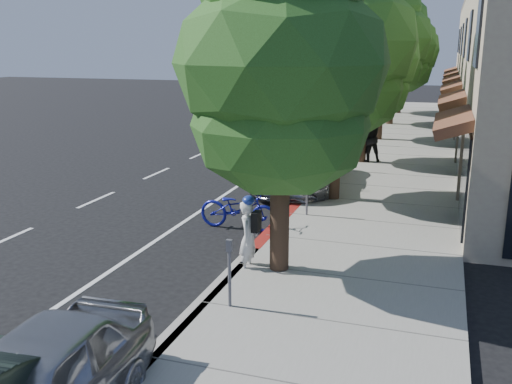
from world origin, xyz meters
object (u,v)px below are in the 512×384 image
at_px(street_tree_4, 394,46).
at_px(dark_suv_far, 355,107).
at_px(street_tree_0, 281,69).
at_px(cyclist, 249,237).
at_px(pedestrian, 369,138).
at_px(street_tree_3, 383,41).
at_px(street_tree_2, 365,60).
at_px(street_tree_5, 401,52).
at_px(silver_suv, 299,166).
at_px(street_tree_1, 338,45).
at_px(bicycle, 239,208).
at_px(white_pickup, 343,114).
at_px(dark_sedan, 322,132).

relative_size(street_tree_4, dark_suv_far, 1.56).
bearing_deg(street_tree_0, cyclist, -174.84).
relative_size(street_tree_0, pedestrian, 3.55).
distance_m(street_tree_3, street_tree_4, 6.01).
relative_size(street_tree_2, street_tree_5, 0.93).
bearing_deg(street_tree_4, street_tree_3, -90.00).
bearing_deg(street_tree_2, street_tree_0, -90.00).
bearing_deg(street_tree_4, street_tree_2, -90.00).
xyz_separation_m(street_tree_3, street_tree_5, (0.00, 12.00, -0.60)).
height_order(street_tree_0, street_tree_3, street_tree_3).
bearing_deg(street_tree_3, street_tree_2, -90.00).
relative_size(street_tree_0, silver_suv, 1.27).
height_order(street_tree_1, bicycle, street_tree_1).
bearing_deg(street_tree_4, white_pickup, -159.09).
xyz_separation_m(street_tree_5, bicycle, (-1.85, -27.36, -3.72)).
bearing_deg(silver_suv, dark_sedan, 92.48).
bearing_deg(street_tree_1, cyclist, -96.12).
distance_m(street_tree_0, street_tree_4, 24.00).
bearing_deg(street_tree_5, street_tree_2, -90.00).
bearing_deg(street_tree_4, dark_sedan, -106.15).
bearing_deg(street_tree_4, street_tree_1, -90.00).
relative_size(street_tree_2, dark_suv_far, 1.38).
relative_size(cyclist, dark_sedan, 0.36).
bearing_deg(silver_suv, bicycle, -98.83).
xyz_separation_m(street_tree_0, silver_suv, (-1.44, 7.50, -3.51)).
bearing_deg(pedestrian, bicycle, 50.34).
distance_m(silver_suv, dark_sedan, 8.32).
bearing_deg(street_tree_1, dark_sedan, 103.71).
distance_m(street_tree_0, silver_suv, 8.41).
distance_m(street_tree_1, silver_suv, 4.46).
relative_size(street_tree_0, street_tree_2, 1.03).
height_order(street_tree_3, dark_suv_far, street_tree_3).
xyz_separation_m(street_tree_5, cyclist, (-0.65, -30.06, -3.49)).
xyz_separation_m(street_tree_0, street_tree_2, (-0.00, 12.00, -0.14)).
height_order(street_tree_4, cyclist, street_tree_4).
height_order(silver_suv, dark_sedan, silver_suv).
bearing_deg(pedestrian, street_tree_0, 61.78).
bearing_deg(cyclist, street_tree_3, -0.23).
xyz_separation_m(street_tree_2, street_tree_5, (-0.00, 18.00, 0.15)).
height_order(street_tree_3, street_tree_4, street_tree_3).
relative_size(street_tree_5, cyclist, 4.57).
distance_m(silver_suv, white_pickup, 15.54).
bearing_deg(pedestrian, dark_suv_far, -106.02).
bearing_deg(street_tree_1, silver_suv, 133.91).
bearing_deg(dark_sedan, dark_suv_far, 91.95).
relative_size(white_pickup, dark_suv_far, 1.03).
bearing_deg(street_tree_4, pedestrian, -88.58).
distance_m(street_tree_2, dark_sedan, 5.62).
xyz_separation_m(street_tree_4, pedestrian, (0.30, -11.93, -3.51)).
relative_size(street_tree_2, dark_sedan, 1.56).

